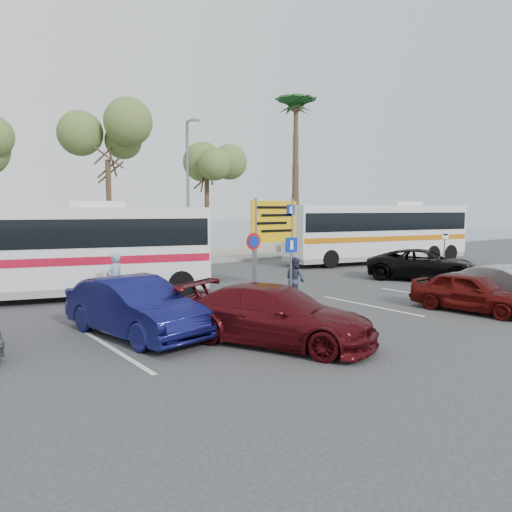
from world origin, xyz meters
TOP-DOWN VIEW (x-y plane):
  - ground at (0.00, 0.00)m, footprint 120.00×120.00m
  - kerb_strip at (0.00, 14.00)m, footprint 44.00×2.40m
  - seawall at (0.00, 16.00)m, footprint 48.00×0.80m
  - tree_mid at (-1.50, 14.00)m, footprint 3.20×3.20m
  - tree_right at (4.50, 14.00)m, footprint 3.20×3.20m
  - palm_tree at (11.50, 14.00)m, footprint 4.80×4.80m
  - street_lamp_right at (3.00, 13.52)m, footprint 0.45×1.15m
  - direction_sign at (1.00, 3.20)m, footprint 2.20×0.12m
  - sign_no_stop at (-0.60, 2.38)m, footprint 0.60×0.08m
  - sign_parking at (-0.20, 0.79)m, footprint 0.50×0.07m
  - sign_taxi at (9.80, 1.49)m, footprint 0.50×0.07m
  - lane_markings at (-1.14, -1.00)m, footprint 12.02×4.20m
  - coach_bus_left at (-6.50, 6.50)m, footprint 11.36×5.29m
  - coach_bus_right at (12.24, 7.48)m, footprint 11.83×4.72m
  - car_blue at (-6.12, -0.11)m, footprint 2.28×4.70m
  - car_maroon at (-3.72, -2.77)m, footprint 3.84×5.18m
  - car_red at (3.50, -3.50)m, footprint 1.92×3.80m
  - suv_black at (8.30, 1.50)m, footprint 4.40×5.45m
  - car_silver_b at (5.90, -3.50)m, footprint 1.50×3.86m
  - pedestrian_near at (-5.22, 3.59)m, footprint 0.78×0.67m
  - pedestrian_far at (0.16, 1.00)m, footprint 0.59×0.76m

SIDE VIEW (x-z plane):
  - ground at x=0.00m, z-range 0.00..0.00m
  - lane_markings at x=-1.14m, z-range 0.00..0.01m
  - kerb_strip at x=0.00m, z-range 0.00..0.15m
  - seawall at x=0.00m, z-range 0.00..0.60m
  - car_red at x=3.50m, z-range 0.00..1.24m
  - car_silver_b at x=5.90m, z-range 0.00..1.25m
  - suv_black at x=8.30m, z-range 0.00..1.38m
  - car_maroon at x=-3.72m, z-range 0.00..1.40m
  - car_blue at x=-6.12m, z-range 0.00..1.48m
  - pedestrian_far at x=0.16m, z-range 0.00..1.55m
  - pedestrian_near at x=-5.22m, z-range 0.00..1.82m
  - sign_taxi at x=9.80m, z-range 0.32..2.52m
  - sign_parking at x=-0.20m, z-range 0.34..2.59m
  - sign_no_stop at x=-0.60m, z-range 0.40..2.75m
  - coach_bus_left at x=-6.50m, z-range -0.13..3.35m
  - coach_bus_right at x=12.24m, z-range -0.13..3.48m
  - direction_sign at x=1.00m, z-range 0.63..4.23m
  - street_lamp_right at x=3.00m, z-range 0.59..8.60m
  - tree_right at x=4.50m, z-range 2.47..9.87m
  - tree_mid at x=-1.50m, z-range 2.65..10.65m
  - palm_tree at x=11.50m, z-range 4.27..15.47m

